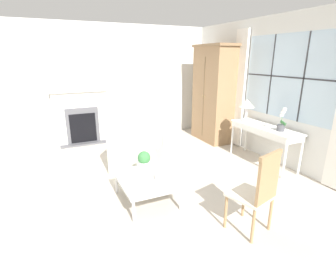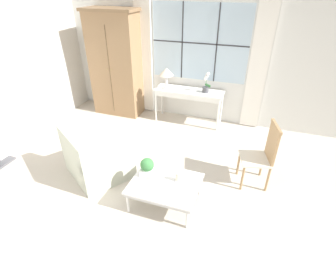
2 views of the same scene
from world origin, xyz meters
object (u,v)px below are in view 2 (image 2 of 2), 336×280
(armchair_upholstered, at_px, (97,159))
(side_chair_wooden, at_px, (264,152))
(potted_plant_small, at_px, (147,167))
(console_table, at_px, (189,94))
(coffee_table, at_px, (165,185))
(armoire, at_px, (116,64))
(table_lamp, at_px, (166,73))
(pillar_candle, at_px, (178,177))
(potted_orchid, at_px, (206,85))

(armchair_upholstered, xyz_separation_m, side_chair_wooden, (2.55, 0.65, 0.31))
(side_chair_wooden, xyz_separation_m, potted_plant_small, (-1.55, -0.84, -0.07))
(console_table, relative_size, potted_plant_small, 5.18)
(console_table, bearing_deg, coffee_table, -81.31)
(armchair_upholstered, relative_size, side_chair_wooden, 1.19)
(armoire, xyz_separation_m, table_lamp, (1.23, -0.02, -0.06))
(side_chair_wooden, xyz_separation_m, pillar_candle, (-1.10, -0.81, -0.15))
(console_table, xyz_separation_m, table_lamp, (-0.50, -0.06, 0.44))
(coffee_table, bearing_deg, armoire, 129.66)
(armchair_upholstered, bearing_deg, potted_orchid, 61.89)
(potted_plant_small, bearing_deg, side_chair_wooden, 28.50)
(side_chair_wooden, bearing_deg, console_table, 134.26)
(armchair_upholstered, xyz_separation_m, pillar_candle, (1.45, -0.15, 0.15))
(console_table, height_order, side_chair_wooden, side_chair_wooden)
(armchair_upholstered, relative_size, coffee_table, 1.31)
(armoire, bearing_deg, potted_plant_small, -53.67)
(armchair_upholstered, relative_size, potted_plant_small, 4.37)
(console_table, xyz_separation_m, side_chair_wooden, (1.65, -1.69, -0.08))
(armoire, distance_m, pillar_candle, 3.44)
(console_table, relative_size, coffee_table, 1.56)
(table_lamp, bearing_deg, potted_plant_small, -76.29)
(table_lamp, xyz_separation_m, armchair_upholstered, (-0.40, -2.29, -0.83))
(pillar_candle, bearing_deg, potted_orchid, 94.35)
(side_chair_wooden, distance_m, pillar_candle, 1.37)
(coffee_table, relative_size, pillar_candle, 6.31)
(armchair_upholstered, distance_m, side_chair_wooden, 2.65)
(side_chair_wooden, relative_size, potted_plant_small, 3.66)
(console_table, distance_m, table_lamp, 0.67)
(potted_orchid, height_order, armchair_upholstered, potted_orchid)
(potted_plant_small, bearing_deg, armchair_upholstered, 169.41)
(console_table, bearing_deg, pillar_candle, -77.57)
(armoire, xyz_separation_m, armchair_upholstered, (0.83, -2.31, -0.88))
(table_lamp, bearing_deg, armoire, 179.08)
(console_table, bearing_deg, side_chair_wooden, -45.74)
(console_table, height_order, pillar_candle, console_table)
(armchair_upholstered, bearing_deg, pillar_candle, -6.04)
(console_table, height_order, armchair_upholstered, armchair_upholstered)
(table_lamp, distance_m, potted_plant_small, 2.61)
(armoire, distance_m, coffee_table, 3.44)
(console_table, height_order, coffee_table, console_table)
(armoire, relative_size, coffee_table, 2.42)
(table_lamp, height_order, potted_plant_small, table_lamp)
(potted_plant_small, bearing_deg, table_lamp, 103.71)
(console_table, distance_m, potted_orchid, 0.44)
(armoire, distance_m, side_chair_wooden, 3.81)
(potted_orchid, height_order, pillar_candle, potted_orchid)
(table_lamp, distance_m, pillar_candle, 2.74)
(armoire, height_order, console_table, armoire)
(table_lamp, relative_size, potted_plant_small, 1.59)
(table_lamp, xyz_separation_m, side_chair_wooden, (2.15, -1.63, -0.52))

